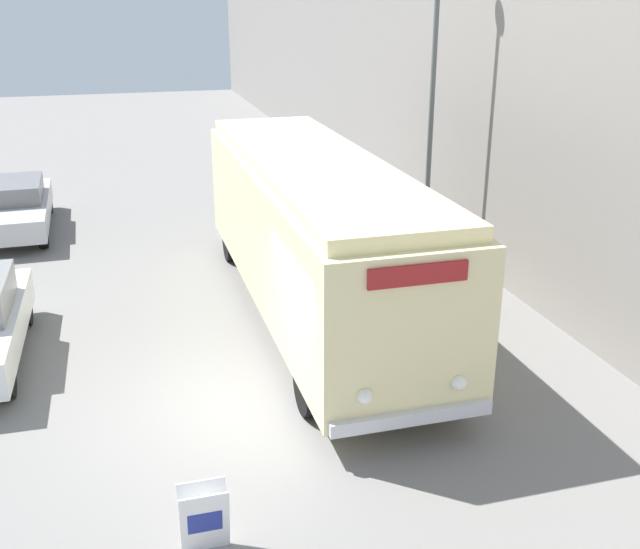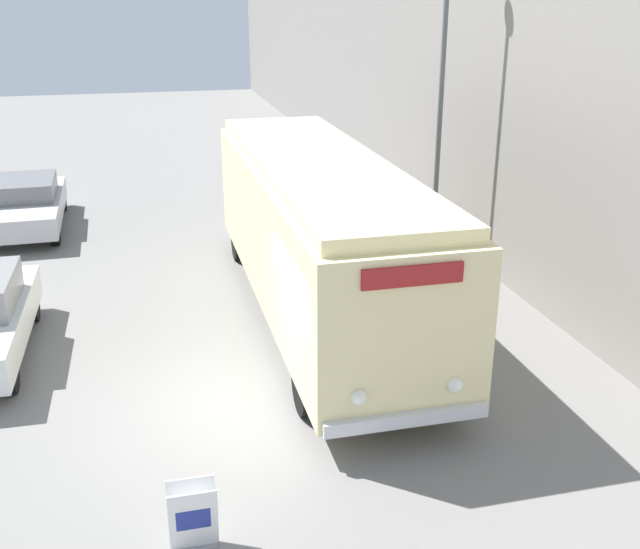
# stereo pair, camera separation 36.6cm
# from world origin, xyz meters

# --- Properties ---
(ground_plane) EXTENTS (80.00, 80.00, 0.00)m
(ground_plane) POSITION_xyz_m (0.00, 0.00, 0.00)
(ground_plane) COLOR slate
(building_wall_right) EXTENTS (0.30, 60.00, 8.54)m
(building_wall_right) POSITION_xyz_m (6.59, 10.00, 4.27)
(building_wall_right) COLOR gray
(building_wall_right) RESTS_ON ground_plane
(vintage_bus) EXTENTS (2.51, 10.21, 3.18)m
(vintage_bus) POSITION_xyz_m (2.08, 3.26, 1.78)
(vintage_bus) COLOR black
(vintage_bus) RESTS_ON ground_plane
(sign_board) EXTENTS (0.57, 0.32, 0.85)m
(sign_board) POSITION_xyz_m (-0.95, -2.97, 0.41)
(sign_board) COLOR gray
(sign_board) RESTS_ON ground_plane
(streetlamp) EXTENTS (0.36, 0.36, 7.61)m
(streetlamp) POSITION_xyz_m (5.40, 5.50, 4.82)
(streetlamp) COLOR #595E60
(streetlamp) RESTS_ON ground_plane
(parked_car_mid) EXTENTS (1.89, 4.73, 1.37)m
(parked_car_mid) POSITION_xyz_m (-4.24, 10.75, 0.71)
(parked_car_mid) COLOR black
(parked_car_mid) RESTS_ON ground_plane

